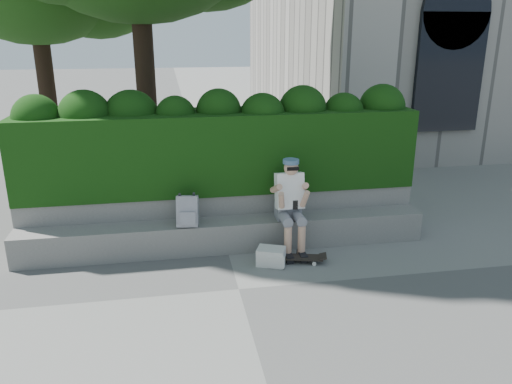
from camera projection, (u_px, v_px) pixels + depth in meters
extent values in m
plane|color=slate|center=(239.00, 289.00, 6.30)|extent=(80.00, 80.00, 0.00)
cube|color=gray|center=(227.00, 235.00, 7.40)|extent=(6.00, 0.45, 0.45)
cube|color=gray|center=(223.00, 214.00, 7.79)|extent=(6.00, 0.50, 0.75)
cube|color=black|center=(220.00, 150.00, 7.70)|extent=(6.00, 1.00, 1.20)
cylinder|color=black|center=(147.00, 99.00, 9.97)|extent=(0.38, 0.38, 3.63)
cylinder|color=black|center=(49.00, 107.00, 11.09)|extent=(0.36, 0.36, 3.00)
cube|color=gray|center=(288.00, 211.00, 7.40)|extent=(0.36, 0.26, 0.22)
cube|color=white|center=(289.00, 191.00, 7.23)|extent=(0.40, 0.32, 0.55)
sphere|color=tan|center=(291.00, 168.00, 7.05)|extent=(0.21, 0.21, 0.21)
cylinder|color=slate|center=(291.00, 161.00, 7.04)|extent=(0.23, 0.23, 0.06)
cube|color=black|center=(295.00, 205.00, 6.93)|extent=(0.07, 0.02, 0.13)
cylinder|color=tan|center=(288.00, 243.00, 7.07)|extent=(0.11, 0.11, 0.47)
cylinder|color=tan|center=(302.00, 242.00, 7.10)|extent=(0.11, 0.11, 0.47)
cube|color=black|center=(289.00, 257.00, 7.07)|extent=(0.10, 0.26, 0.10)
cube|color=black|center=(302.00, 256.00, 7.11)|extent=(0.10, 0.26, 0.10)
cube|color=black|center=(294.00, 257.00, 7.01)|extent=(0.85, 0.40, 0.02)
cylinder|color=silver|center=(273.00, 262.00, 6.96)|extent=(0.06, 0.04, 0.06)
cylinder|color=silver|center=(273.00, 257.00, 7.12)|extent=(0.06, 0.04, 0.06)
cylinder|color=silver|center=(314.00, 264.00, 6.92)|extent=(0.06, 0.04, 0.06)
cylinder|color=silver|center=(314.00, 258.00, 7.09)|extent=(0.06, 0.04, 0.06)
cube|color=#BDBCC1|center=(188.00, 211.00, 7.07)|extent=(0.32, 0.21, 0.44)
cube|color=beige|center=(271.00, 256.00, 6.93)|extent=(0.45, 0.39, 0.24)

